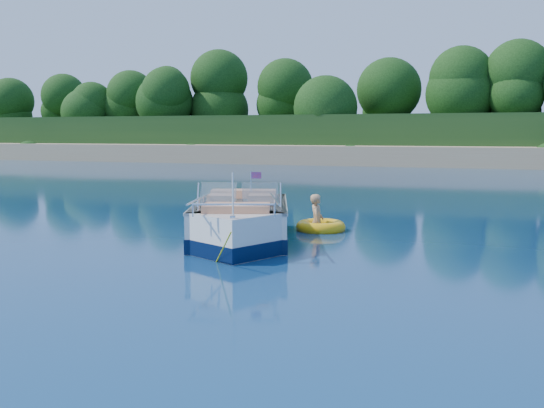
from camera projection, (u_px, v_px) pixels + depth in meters
name	position (u px, v px, depth m)	size (l,w,h in m)	color
ground	(323.00, 267.00, 11.60)	(160.00, 160.00, 0.00)	#091741
shoreline	(456.00, 146.00, 71.38)	(170.00, 59.00, 6.00)	tan
treeline	(447.00, 95.00, 49.45)	(150.00, 7.12, 8.19)	#311E10
motorboat	(240.00, 225.00, 14.20)	(3.35, 5.87, 2.03)	white
tow_tube	(321.00, 227.00, 15.88)	(1.52, 1.52, 0.34)	#F0AD0F
boy	(317.00, 230.00, 15.98)	(0.55, 0.36, 1.52)	tan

